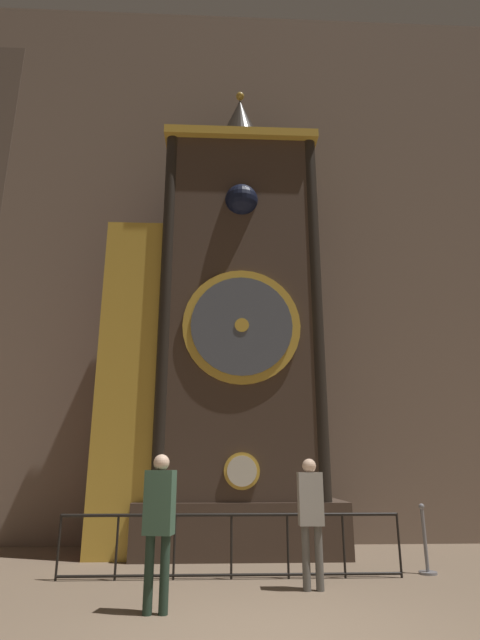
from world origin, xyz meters
The scene contains 6 objects.
cathedral_back_wall centered at (-0.09, 6.48, 7.17)m, with size 24.00×0.32×14.36m.
clock_tower centered at (-0.54, 5.01, 4.35)m, with size 4.82×1.81×10.53m.
railing_fence centered at (-0.38, 2.96, 0.52)m, with size 5.19×0.05×0.92m.
visitor_near centered at (-1.29, 1.14, 1.05)m, with size 0.38×0.28×1.75m.
visitor_far centered at (0.71, 2.18, 1.03)m, with size 0.34×0.23×1.72m.
stanchion_post centered at (2.70, 3.20, 0.34)m, with size 0.28×0.28×1.04m.
Camera 1 is at (-0.62, -5.23, 1.60)m, focal length 28.00 mm.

